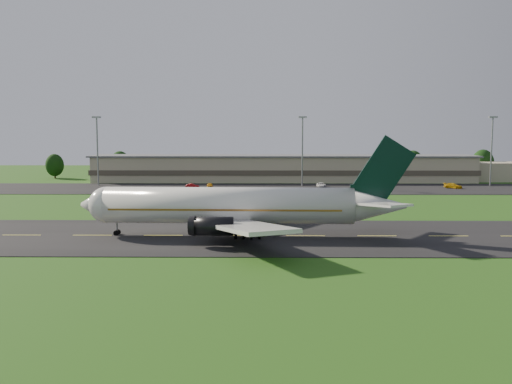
{
  "coord_description": "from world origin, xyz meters",
  "views": [
    {
      "loc": [
        -6.69,
        -86.63,
        16.22
      ],
      "look_at": [
        -7.72,
        8.0,
        6.0
      ],
      "focal_mm": 40.0,
      "sensor_mm": 36.0,
      "label": 1
    }
  ],
  "objects_px": {
    "service_vehicle_a": "(210,185)",
    "service_vehicle_d": "(453,186)",
    "light_mast_west": "(97,143)",
    "light_mast_east": "(492,143)",
    "terminal": "(303,169)",
    "service_vehicle_c": "(321,185)",
    "light_mast_centre": "(302,143)",
    "airliner": "(235,206)",
    "service_vehicle_b": "(192,186)"
  },
  "relations": [
    {
      "from": "service_vehicle_a",
      "to": "service_vehicle_d",
      "type": "height_order",
      "value": "service_vehicle_d"
    },
    {
      "from": "light_mast_west",
      "to": "light_mast_east",
      "type": "distance_m",
      "value": 115.0
    },
    {
      "from": "terminal",
      "to": "service_vehicle_c",
      "type": "bearing_deg",
      "value": -79.47
    },
    {
      "from": "terminal",
      "to": "service_vehicle_a",
      "type": "xyz_separation_m",
      "value": [
        -27.85,
        -23.2,
        -3.17
      ]
    },
    {
      "from": "light_mast_west",
      "to": "service_vehicle_a",
      "type": "distance_m",
      "value": 36.3
    },
    {
      "from": "light_mast_west",
      "to": "service_vehicle_c",
      "type": "bearing_deg",
      "value": -3.59
    },
    {
      "from": "light_mast_centre",
      "to": "light_mast_east",
      "type": "bearing_deg",
      "value": 0.0
    },
    {
      "from": "light_mast_west",
      "to": "service_vehicle_d",
      "type": "bearing_deg",
      "value": -4.02
    },
    {
      "from": "airliner",
      "to": "light_mast_centre",
      "type": "relative_size",
      "value": 2.52
    },
    {
      "from": "terminal",
      "to": "service_vehicle_b",
      "type": "xyz_separation_m",
      "value": [
        -32.77,
        -23.79,
        -3.25
      ]
    },
    {
      "from": "service_vehicle_b",
      "to": "service_vehicle_c",
      "type": "distance_m",
      "value": 36.7
    },
    {
      "from": "service_vehicle_a",
      "to": "service_vehicle_c",
      "type": "xyz_separation_m",
      "value": [
        31.61,
        2.94,
        -0.05
      ]
    },
    {
      "from": "service_vehicle_a",
      "to": "service_vehicle_b",
      "type": "distance_m",
      "value": 4.96
    },
    {
      "from": "terminal",
      "to": "service_vehicle_b",
      "type": "bearing_deg",
      "value": -144.02
    },
    {
      "from": "service_vehicle_d",
      "to": "light_mast_west",
      "type": "bearing_deg",
      "value": 122.36
    },
    {
      "from": "terminal",
      "to": "light_mast_west",
      "type": "relative_size",
      "value": 7.13
    },
    {
      "from": "service_vehicle_a",
      "to": "service_vehicle_b",
      "type": "height_order",
      "value": "service_vehicle_a"
    },
    {
      "from": "airliner",
      "to": "service_vehicle_c",
      "type": "relative_size",
      "value": 10.64
    },
    {
      "from": "light_mast_centre",
      "to": "service_vehicle_a",
      "type": "bearing_deg",
      "value": -165.13
    },
    {
      "from": "light_mast_west",
      "to": "light_mast_east",
      "type": "relative_size",
      "value": 1.0
    },
    {
      "from": "service_vehicle_c",
      "to": "light_mast_east",
      "type": "bearing_deg",
      "value": 3.13
    },
    {
      "from": "light_mast_west",
      "to": "service_vehicle_a",
      "type": "bearing_deg",
      "value": -11.82
    },
    {
      "from": "light_mast_west",
      "to": "service_vehicle_b",
      "type": "relative_size",
      "value": 5.25
    },
    {
      "from": "service_vehicle_c",
      "to": "service_vehicle_d",
      "type": "height_order",
      "value": "service_vehicle_d"
    },
    {
      "from": "service_vehicle_d",
      "to": "light_mast_east",
      "type": "bearing_deg",
      "value": -25.04
    },
    {
      "from": "light_mast_west",
      "to": "service_vehicle_a",
      "type": "xyz_separation_m",
      "value": [
        33.56,
        -7.02,
        -11.92
      ]
    },
    {
      "from": "light_mast_centre",
      "to": "airliner",
      "type": "bearing_deg",
      "value": -101.26
    },
    {
      "from": "service_vehicle_b",
      "to": "service_vehicle_c",
      "type": "bearing_deg",
      "value": -85.42
    },
    {
      "from": "light_mast_east",
      "to": "service_vehicle_c",
      "type": "bearing_deg",
      "value": -175.31
    },
    {
      "from": "service_vehicle_a",
      "to": "terminal",
      "type": "bearing_deg",
      "value": 33.36
    },
    {
      "from": "light_mast_east",
      "to": "service_vehicle_d",
      "type": "bearing_deg",
      "value": -151.42
    },
    {
      "from": "airliner",
      "to": "light_mast_east",
      "type": "bearing_deg",
      "value": 50.16
    },
    {
      "from": "terminal",
      "to": "light_mast_west",
      "type": "height_order",
      "value": "light_mast_west"
    },
    {
      "from": "light_mast_centre",
      "to": "service_vehicle_c",
      "type": "relative_size",
      "value": 4.22
    },
    {
      "from": "terminal",
      "to": "service_vehicle_b",
      "type": "relative_size",
      "value": 37.43
    },
    {
      "from": "airliner",
      "to": "service_vehicle_d",
      "type": "xyz_separation_m",
      "value": [
        57.78,
        72.86,
        -3.83
      ]
    },
    {
      "from": "light_mast_west",
      "to": "light_mast_centre",
      "type": "xyz_separation_m",
      "value": [
        60.0,
        0.0,
        0.0
      ]
    },
    {
      "from": "airliner",
      "to": "light_mast_east",
      "type": "height_order",
      "value": "light_mast_east"
    },
    {
      "from": "light_mast_west",
      "to": "light_mast_east",
      "type": "height_order",
      "value": "same"
    },
    {
      "from": "light_mast_west",
      "to": "service_vehicle_d",
      "type": "distance_m",
      "value": 102.8
    },
    {
      "from": "terminal",
      "to": "light_mast_west",
      "type": "bearing_deg",
      "value": -165.24
    },
    {
      "from": "light_mast_west",
      "to": "airliner",
      "type": "bearing_deg",
      "value": -61.16
    },
    {
      "from": "airliner",
      "to": "terminal",
      "type": "bearing_deg",
      "value": 81.5
    },
    {
      "from": "light_mast_west",
      "to": "service_vehicle_c",
      "type": "height_order",
      "value": "light_mast_west"
    },
    {
      "from": "service_vehicle_a",
      "to": "light_mast_west",
      "type": "bearing_deg",
      "value": 161.74
    },
    {
      "from": "light_mast_centre",
      "to": "service_vehicle_a",
      "type": "distance_m",
      "value": 29.84
    },
    {
      "from": "service_vehicle_b",
      "to": "service_vehicle_a",
      "type": "bearing_deg",
      "value": -84.16
    },
    {
      "from": "terminal",
      "to": "service_vehicle_a",
      "type": "relative_size",
      "value": 34.4
    },
    {
      "from": "terminal",
      "to": "service_vehicle_d",
      "type": "relative_size",
      "value": 28.9
    },
    {
      "from": "light_mast_east",
      "to": "service_vehicle_b",
      "type": "height_order",
      "value": "light_mast_east"
    }
  ]
}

